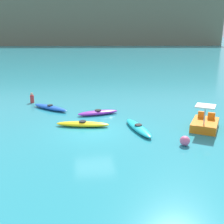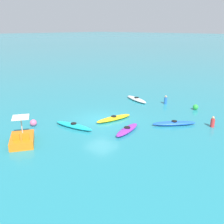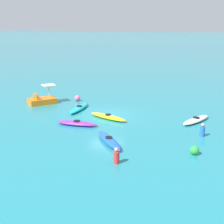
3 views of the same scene
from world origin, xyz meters
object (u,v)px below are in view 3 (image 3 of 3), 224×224
at_px(kayak_blue, 109,140).
at_px(person_by_kayaks, 202,131).
at_px(buoy_pink, 77,98).
at_px(kayak_purple, 77,123).
at_px(buoy_green, 194,150).
at_px(kayak_white, 196,120).
at_px(pedal_boat_orange, 42,100).
at_px(person_near_shore, 116,156).
at_px(kayak_yellow, 108,117).
at_px(kayak_cyan, 79,108).

bearing_deg(kayak_blue, person_by_kayaks, -141.97).
distance_m(kayak_blue, buoy_pink, 11.24).
xyz_separation_m(kayak_purple, buoy_green, (-8.64, 1.30, 0.09)).
distance_m(kayak_white, buoy_pink, 11.57).
bearing_deg(pedal_boat_orange, person_near_shore, 144.99).
bearing_deg(kayak_white, kayak_yellow, 20.60).
distance_m(buoy_pink, person_by_kayaks, 13.28).
distance_m(kayak_purple, person_by_kayaks, 8.61).
height_order(buoy_pink, buoy_green, buoy_pink).
bearing_deg(kayak_yellow, kayak_cyan, -18.75).
distance_m(kayak_cyan, kayak_blue, 8.00).
bearing_deg(kayak_white, person_by_kayaks, 109.92).
xyz_separation_m(kayak_purple, pedal_boat_orange, (6.39, -3.90, 0.17)).
xyz_separation_m(buoy_pink, buoy_green, (-12.77, 7.55, -0.01)).
relative_size(buoy_pink, person_near_shore, 0.61).
relative_size(buoy_green, person_by_kayaks, 0.58).
distance_m(kayak_cyan, person_near_shore, 10.91).
distance_m(kayak_purple, buoy_pink, 7.49).
bearing_deg(kayak_cyan, kayak_purple, 121.23).
bearing_deg(kayak_yellow, kayak_white, -159.40).
relative_size(kayak_cyan, buoy_green, 7.03).
bearing_deg(kayak_blue, kayak_cyan, -43.60).
bearing_deg(kayak_blue, kayak_yellow, -61.21).
bearing_deg(person_by_kayaks, kayak_purple, 12.41).
xyz_separation_m(kayak_cyan, person_near_shore, (-7.51, 7.91, 0.22)).
bearing_deg(person_by_kayaks, person_near_shore, 63.36).
distance_m(kayak_yellow, person_near_shore, 7.92).
bearing_deg(kayak_cyan, kayak_white, -173.08).
bearing_deg(kayak_yellow, kayak_blue, 118.79).
bearing_deg(buoy_green, pedal_boat_orange, -19.08).
bearing_deg(kayak_blue, pedal_boat_orange, -30.16).
xyz_separation_m(buoy_pink, person_by_kayaks, (-12.53, 4.40, 0.12)).
bearing_deg(person_near_shore, person_by_kayaks, -116.64).
height_order(kayak_yellow, buoy_green, buoy_green).
bearing_deg(buoy_pink, kayak_yellow, 144.59).
height_order(kayak_yellow, kayak_purple, same).
xyz_separation_m(pedal_boat_orange, buoy_pink, (-2.26, -2.35, -0.07)).
distance_m(kayak_purple, person_near_shore, 6.85).
xyz_separation_m(kayak_white, person_by_kayaks, (-1.06, 2.92, 0.22)).
bearing_deg(person_near_shore, kayak_purple, -38.95).
height_order(kayak_white, person_by_kayaks, person_by_kayaks).
distance_m(pedal_boat_orange, person_near_shore, 14.30).
height_order(kayak_blue, person_by_kayaks, person_by_kayaks).
distance_m(kayak_purple, pedal_boat_orange, 7.49).
bearing_deg(kayak_cyan, person_near_shore, 133.51).
bearing_deg(kayak_purple, person_near_shore, 141.05).
bearing_deg(kayak_purple, person_by_kayaks, -167.59).
relative_size(buoy_pink, buoy_green, 1.04).
distance_m(kayak_yellow, kayak_purple, 2.74).
relative_size(kayak_cyan, pedal_boat_orange, 1.28).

